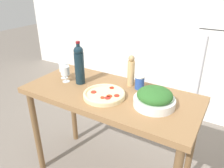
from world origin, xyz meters
TOP-DOWN VIEW (x-y plane):
  - wall_back at (-0.00, 2.14)m, footprint 6.40×0.09m
  - prep_counter at (0.00, 0.00)m, footprint 1.42×0.65m
  - wine_bottle at (-0.31, 0.02)m, footprint 0.08×0.08m
  - wine_glass_near at (-0.44, -0.02)m, footprint 0.08×0.08m
  - wine_glass_far at (-0.51, 0.03)m, footprint 0.08×0.08m
  - pepper_mill at (0.08, 0.20)m, footprint 0.06×0.06m
  - salad_bowl at (0.38, -0.02)m, footprint 0.30×0.30m
  - homemade_pizza at (0.00, -0.09)m, footprint 0.32×0.32m
  - salt_canister at (0.18, 0.18)m, footprint 0.08×0.08m

SIDE VIEW (x-z plane):
  - prep_counter at x=0.00m, z-range 0.35..1.28m
  - homemade_pizza at x=0.00m, z-range 0.93..0.97m
  - salt_canister at x=0.18m, z-range 0.93..1.04m
  - salad_bowl at x=0.38m, z-range 0.92..1.06m
  - wine_glass_far at x=-0.51m, z-range 0.95..1.10m
  - wine_glass_near at x=-0.44m, z-range 0.96..1.10m
  - pepper_mill at x=0.08m, z-range 0.92..1.19m
  - wine_bottle at x=-0.31m, z-range 0.92..1.29m
  - wall_back at x=0.00m, z-range 0.00..2.60m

